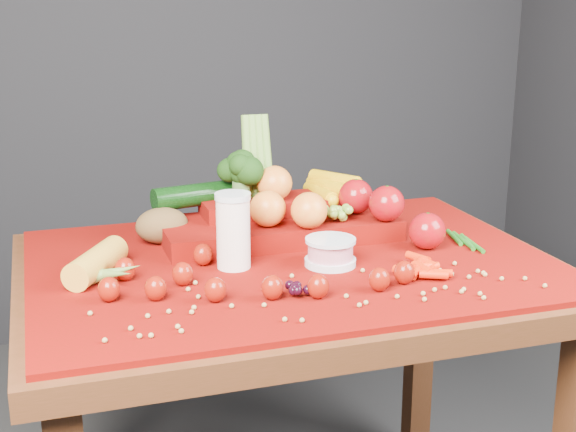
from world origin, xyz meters
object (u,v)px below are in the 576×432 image
object	(u,v)px
table	(291,308)
produce_mound	(289,211)
yogurt_bowl	(330,251)
milk_glass	(233,228)

from	to	relation	value
table	produce_mound	xyz separation A→B (m)	(0.04, 0.15, 0.17)
yogurt_bowl	produce_mound	size ratio (longest dim) A/B	0.18
table	milk_glass	size ratio (longest dim) A/B	7.18
table	yogurt_bowl	bearing A→B (deg)	-41.66
table	yogurt_bowl	size ratio (longest dim) A/B	10.58
milk_glass	table	bearing A→B (deg)	4.68
yogurt_bowl	table	bearing A→B (deg)	138.34
produce_mound	table	bearing A→B (deg)	-106.30
yogurt_bowl	produce_mound	distance (m)	0.21
table	produce_mound	bearing A→B (deg)	73.70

